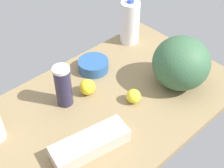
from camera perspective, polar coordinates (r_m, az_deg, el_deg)
countertop at (r=146.05cm, az=0.00°, el=-3.35°), size 120.00×76.00×3.00cm
milk_jug at (r=176.19cm, az=3.29°, el=11.18°), size 10.60×10.60×26.10cm
shaker_bottle at (r=138.55cm, az=-8.90°, el=-0.35°), size 7.60×7.60×20.30cm
watermelon at (r=148.88cm, az=12.53°, el=3.76°), size 27.07×27.07×25.20cm
egg_carton at (r=124.77cm, az=-4.00°, el=-10.86°), size 33.14×16.33×6.35cm
mixing_bowl at (r=160.10cm, az=-3.42°, el=3.45°), size 15.59×15.59×5.59cm
lemon_far_back at (r=142.31cm, az=3.95°, el=-2.24°), size 6.71×6.71×6.71cm
lemon_near_front at (r=146.28cm, az=-4.54°, el=-0.57°), size 7.51×7.51×7.51cm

